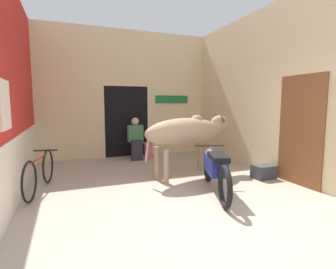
{
  "coord_description": "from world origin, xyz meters",
  "views": [
    {
      "loc": [
        -1.69,
        -2.81,
        1.56
      ],
      "look_at": [
        0.25,
        2.17,
        0.93
      ],
      "focal_mm": 28.0,
      "sensor_mm": 36.0,
      "label": 1
    }
  ],
  "objects_px": {
    "motorcycle_near": "(215,168)",
    "crate": "(264,172)",
    "cow": "(188,132)",
    "bicycle": "(40,172)",
    "shopkeeper_seated": "(136,138)",
    "plastic_stool": "(148,150)"
  },
  "relations": [
    {
      "from": "bicycle",
      "to": "plastic_stool",
      "type": "height_order",
      "value": "bicycle"
    },
    {
      "from": "motorcycle_near",
      "to": "plastic_stool",
      "type": "height_order",
      "value": "motorcycle_near"
    },
    {
      "from": "shopkeeper_seated",
      "to": "crate",
      "type": "bearing_deg",
      "value": -54.11
    },
    {
      "from": "motorcycle_near",
      "to": "crate",
      "type": "relative_size",
      "value": 4.43
    },
    {
      "from": "cow",
      "to": "motorcycle_near",
      "type": "relative_size",
      "value": 1.18
    },
    {
      "from": "cow",
      "to": "plastic_stool",
      "type": "relative_size",
      "value": 5.08
    },
    {
      "from": "motorcycle_near",
      "to": "shopkeeper_seated",
      "type": "height_order",
      "value": "shopkeeper_seated"
    },
    {
      "from": "cow",
      "to": "crate",
      "type": "relative_size",
      "value": 5.23
    },
    {
      "from": "shopkeeper_seated",
      "to": "bicycle",
      "type": "bearing_deg",
      "value": -138.48
    },
    {
      "from": "cow",
      "to": "bicycle",
      "type": "bearing_deg",
      "value": 179.28
    },
    {
      "from": "shopkeeper_seated",
      "to": "crate",
      "type": "distance_m",
      "value": 3.49
    },
    {
      "from": "plastic_stool",
      "to": "motorcycle_near",
      "type": "bearing_deg",
      "value": -85.42
    },
    {
      "from": "shopkeeper_seated",
      "to": "plastic_stool",
      "type": "xyz_separation_m",
      "value": [
        0.35,
        -0.01,
        -0.38
      ]
    },
    {
      "from": "bicycle",
      "to": "shopkeeper_seated",
      "type": "bearing_deg",
      "value": 41.52
    },
    {
      "from": "cow",
      "to": "motorcycle_near",
      "type": "height_order",
      "value": "cow"
    },
    {
      "from": "bicycle",
      "to": "crate",
      "type": "bearing_deg",
      "value": -10.5
    },
    {
      "from": "bicycle",
      "to": "motorcycle_near",
      "type": "bearing_deg",
      "value": -22.53
    },
    {
      "from": "bicycle",
      "to": "crate",
      "type": "height_order",
      "value": "bicycle"
    },
    {
      "from": "cow",
      "to": "shopkeeper_seated",
      "type": "xyz_separation_m",
      "value": [
        -0.63,
        2.04,
        -0.34
      ]
    },
    {
      "from": "bicycle",
      "to": "plastic_stool",
      "type": "bearing_deg",
      "value": 37.34
    },
    {
      "from": "motorcycle_near",
      "to": "crate",
      "type": "distance_m",
      "value": 1.51
    },
    {
      "from": "cow",
      "to": "bicycle",
      "type": "distance_m",
      "value": 2.96
    }
  ]
}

